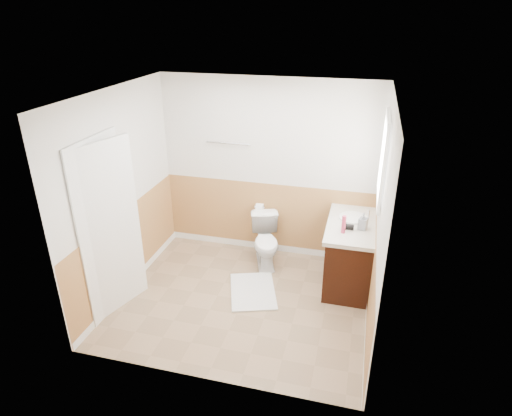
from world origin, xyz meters
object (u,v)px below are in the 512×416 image
(vanity_cabinet, at_px, (349,255))
(soap_dispenser, at_px, (363,221))
(toilet, at_px, (266,242))
(bath_mat, at_px, (253,291))
(lotion_bottle, at_px, (344,224))

(vanity_cabinet, xyz_separation_m, soap_dispenser, (0.12, -0.12, 0.56))
(toilet, bearing_deg, bath_mat, -108.64)
(toilet, distance_m, vanity_cabinet, 1.15)
(soap_dispenser, bearing_deg, lotion_bottle, -145.63)
(toilet, height_order, bath_mat, toilet)
(toilet, height_order, soap_dispenser, soap_dispenser)
(lotion_bottle, relative_size, soap_dispenser, 1.03)
(bath_mat, height_order, soap_dispenser, soap_dispenser)
(toilet, relative_size, soap_dispenser, 3.22)
(toilet, bearing_deg, soap_dispenser, -31.82)
(toilet, relative_size, vanity_cabinet, 0.62)
(toilet, bearing_deg, vanity_cabinet, -27.25)
(soap_dispenser, bearing_deg, toilet, 166.81)
(lotion_bottle, xyz_separation_m, soap_dispenser, (0.22, 0.15, -0.00))
(toilet, relative_size, lotion_bottle, 3.11)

